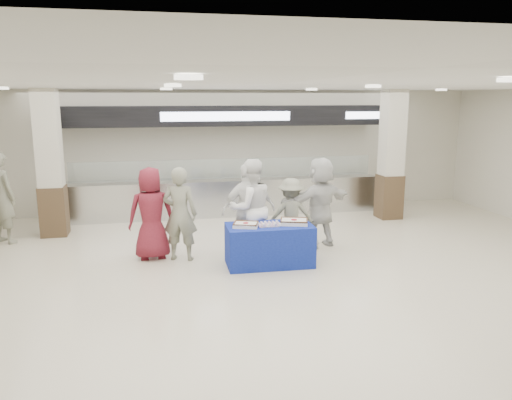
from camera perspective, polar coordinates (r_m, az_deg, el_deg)
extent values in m
plane|color=beige|center=(8.02, 2.23, -10.37)|extent=(14.00, 14.00, 0.00)
cube|color=silver|center=(13.00, -3.50, 0.29)|extent=(8.00, 0.80, 0.90)
cube|color=silver|center=(12.91, -3.52, 2.34)|extent=(8.00, 0.85, 0.04)
cube|color=white|center=(12.57, -3.35, 3.60)|extent=(7.60, 0.02, 0.50)
cube|color=black|center=(12.75, -3.62, 9.58)|extent=(8.40, 0.70, 0.50)
cube|color=silver|center=(12.40, -3.38, 9.53)|extent=(3.20, 0.03, 0.22)
cube|color=silver|center=(13.49, 13.03, 9.42)|extent=(1.40, 0.03, 0.18)
cube|color=#3B2B1B|center=(11.88, -22.08, -1.15)|extent=(0.55, 0.55, 1.10)
cube|color=beige|center=(11.65, -22.69, 6.55)|extent=(0.50, 0.50, 2.10)
cube|color=#3B2B1B|center=(13.04, 14.96, 0.40)|extent=(0.55, 0.55, 1.10)
cube|color=beige|center=(12.84, 15.34, 7.42)|extent=(0.50, 0.50, 2.10)
cube|color=navy|center=(9.10, 1.55, -5.16)|extent=(1.57, 0.81, 0.75)
cube|color=white|center=(8.87, -1.17, -2.88)|extent=(0.51, 0.45, 0.07)
cube|color=#4C2B15|center=(8.85, -1.17, -2.59)|extent=(0.51, 0.45, 0.02)
cylinder|color=#A51725|center=(8.86, -1.17, -2.64)|extent=(0.12, 0.12, 0.01)
cube|color=white|center=(9.09, 4.37, -2.52)|extent=(0.57, 0.50, 0.08)
cube|color=#4C2B15|center=(9.07, 4.37, -2.21)|extent=(0.57, 0.50, 0.02)
cylinder|color=#A51725|center=(9.07, 4.37, -2.26)|extent=(0.13, 0.13, 0.01)
cube|color=#A6A6AA|center=(8.95, 1.44, -2.92)|extent=(0.36, 0.27, 0.01)
imported|color=maroon|center=(9.54, -11.88, -1.50)|extent=(0.90, 0.63, 1.75)
imported|color=slate|center=(9.37, -8.68, -1.58)|extent=(0.74, 0.59, 1.77)
imported|color=white|center=(9.52, -0.62, -0.90)|extent=(1.05, 0.89, 1.88)
imported|color=white|center=(9.52, -0.88, -1.15)|extent=(1.09, 0.53, 1.80)
imported|color=slate|center=(9.91, 3.99, -1.67)|extent=(0.99, 0.63, 1.45)
imported|color=silver|center=(10.17, 7.34, -0.28)|extent=(1.79, 1.14, 1.84)
imported|color=slate|center=(11.62, -27.04, 0.26)|extent=(0.84, 0.80, 1.93)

